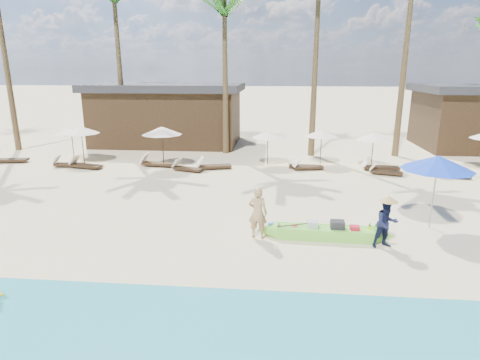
{
  "coord_description": "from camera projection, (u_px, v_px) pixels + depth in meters",
  "views": [
    {
      "loc": [
        -0.09,
        -11.37,
        5.32
      ],
      "look_at": [
        -1.31,
        2.0,
        1.59
      ],
      "focal_mm": 30.0,
      "sensor_mm": 36.0,
      "label": 1
    }
  ],
  "objects": [
    {
      "name": "resort_parasol_6",
      "position": [
        322.0,
        133.0,
        22.8
      ],
      "size": [
        1.92,
        1.92,
        1.98
      ],
      "color": "#392817",
      "rests_on": "ground"
    },
    {
      "name": "lounger_4_right",
      "position": [
        186.0,
        168.0,
        21.56
      ],
      "size": [
        1.76,
        0.99,
        0.57
      ],
      "rotation": [
        0.0,
        0.0,
        -0.3
      ],
      "color": "#392817",
      "rests_on": "ground"
    },
    {
      "name": "lounger_7_right",
      "position": [
        384.0,
        171.0,
        20.83
      ],
      "size": [
        1.73,
        0.97,
        0.56
      ],
      "rotation": [
        0.0,
        0.0,
        -0.3
      ],
      "color": "#392817",
      "rests_on": "ground"
    },
    {
      "name": "lounger_3_right",
      "position": [
        84.0,
        165.0,
        22.14
      ],
      "size": [
        1.9,
        0.92,
        0.62
      ],
      "rotation": [
        0.0,
        0.0,
        -0.21
      ],
      "color": "#392817",
      "rests_on": "ground"
    },
    {
      "name": "lounger_6_right",
      "position": [
        306.0,
        166.0,
        21.83
      ],
      "size": [
        1.73,
        0.81,
        0.57
      ],
      "rotation": [
        0.0,
        0.0,
        0.18
      ],
      "color": "#392817",
      "rests_on": "ground"
    },
    {
      "name": "lounger_5_left",
      "position": [
        212.0,
        165.0,
        21.96
      ],
      "size": [
        1.97,
        1.09,
        0.64
      ],
      "rotation": [
        0.0,
        0.0,
        0.29
      ],
      "color": "#392817",
      "rests_on": "ground"
    },
    {
      "name": "palm_3",
      "position": [
        225.0,
        13.0,
        24.02
      ],
      "size": [
        2.08,
        2.08,
        10.52
      ],
      "color": "brown",
      "rests_on": "ground"
    },
    {
      "name": "lounger_2_left",
      "position": [
        9.0,
        159.0,
        23.49
      ],
      "size": [
        2.01,
        0.94,
        0.66
      ],
      "rotation": [
        0.0,
        0.0,
        0.18
      ],
      "color": "#392817",
      "rests_on": "ground"
    },
    {
      "name": "ground",
      "position": [
        276.0,
        248.0,
        12.32
      ],
      "size": [
        240.0,
        240.0,
        0.0
      ],
      "primitive_type": "plane",
      "color": "beige",
      "rests_on": "ground"
    },
    {
      "name": "palm_2",
      "position": [
        115.0,
        5.0,
        25.24
      ],
      "size": [
        2.08,
        2.08,
        11.33
      ],
      "color": "brown",
      "rests_on": "ground"
    },
    {
      "name": "green_canoe",
      "position": [
        325.0,
        232.0,
        12.97
      ],
      "size": [
        4.94,
        0.75,
        0.63
      ],
      "rotation": [
        0.0,
        0.0,
        -0.04
      ],
      "color": "#76DC43",
      "rests_on": "ground"
    },
    {
      "name": "pavilion_west",
      "position": [
        168.0,
        113.0,
        29.23
      ],
      "size": [
        10.8,
        6.6,
        4.3
      ],
      "color": "#392817",
      "rests_on": "ground"
    },
    {
      "name": "resort_parasol_4",
      "position": [
        162.0,
        131.0,
        22.0
      ],
      "size": [
        2.2,
        2.2,
        2.27
      ],
      "color": "#392817",
      "rests_on": "ground"
    },
    {
      "name": "resort_parasol_5",
      "position": [
        268.0,
        135.0,
        22.64
      ],
      "size": [
        1.86,
        1.86,
        1.92
      ],
      "color": "#392817",
      "rests_on": "ground"
    },
    {
      "name": "vendor_green",
      "position": [
        386.0,
        224.0,
        12.21
      ],
      "size": [
        0.88,
        0.77,
        1.54
      ],
      "primitive_type": "imported",
      "rotation": [
        0.0,
        0.0,
        0.28
      ],
      "color": "#151A3B",
      "rests_on": "ground"
    },
    {
      "name": "resort_parasol_7",
      "position": [
        374.0,
        136.0,
        21.83
      ],
      "size": [
        1.9,
        1.9,
        1.96
      ],
      "color": "#392817",
      "rests_on": "ground"
    },
    {
      "name": "lounger_7_left",
      "position": [
        379.0,
        166.0,
        21.74
      ],
      "size": [
        1.94,
        0.63,
        0.66
      ],
      "rotation": [
        0.0,
        0.0,
        -0.02
      ],
      "color": "#392817",
      "rests_on": "ground"
    },
    {
      "name": "tourist",
      "position": [
        258.0,
        213.0,
        12.88
      ],
      "size": [
        0.7,
        0.53,
        1.72
      ],
      "primitive_type": "imported",
      "rotation": [
        0.0,
        0.0,
        2.94
      ],
      "color": "tan",
      "rests_on": "ground"
    },
    {
      "name": "blue_umbrella",
      "position": [
        438.0,
        163.0,
        13.33
      ],
      "size": [
        2.37,
        2.37,
        2.55
      ],
      "color": "#99999E",
      "rests_on": "ground"
    },
    {
      "name": "resort_parasol_2",
      "position": [
        71.0,
        131.0,
        23.64
      ],
      "size": [
        1.93,
        1.93,
        1.99
      ],
      "color": "#392817",
      "rests_on": "ground"
    },
    {
      "name": "lounger_6_left",
      "position": [
        301.0,
        165.0,
        22.12
      ],
      "size": [
        1.69,
        0.61,
        0.56
      ],
      "rotation": [
        0.0,
        0.0,
        -0.06
      ],
      "color": "#392817",
      "rests_on": "ground"
    },
    {
      "name": "resort_parasol_3",
      "position": [
        81.0,
        130.0,
        23.12
      ],
      "size": [
        2.07,
        2.07,
        2.13
      ],
      "color": "#392817",
      "rests_on": "ground"
    },
    {
      "name": "lounger_8_left",
      "position": [
        451.0,
        174.0,
        20.21
      ],
      "size": [
        1.68,
        0.77,
        0.55
      ],
      "rotation": [
        0.0,
        0.0,
        -0.17
      ],
      "color": "#392817",
      "rests_on": "ground"
    },
    {
      "name": "lounger_3_left",
      "position": [
        67.0,
        164.0,
        22.47
      ],
      "size": [
        1.74,
        0.61,
        0.58
      ],
      "rotation": [
        0.0,
        0.0,
        0.05
      ],
      "color": "#392817",
      "rests_on": "ground"
    },
    {
      "name": "lounger_4_left",
      "position": [
        156.0,
        163.0,
        22.59
      ],
      "size": [
        2.0,
        0.83,
        0.66
      ],
      "rotation": [
        0.0,
        0.0,
        -0.12
      ],
      "color": "#392817",
      "rests_on": "ground"
    }
  ]
}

